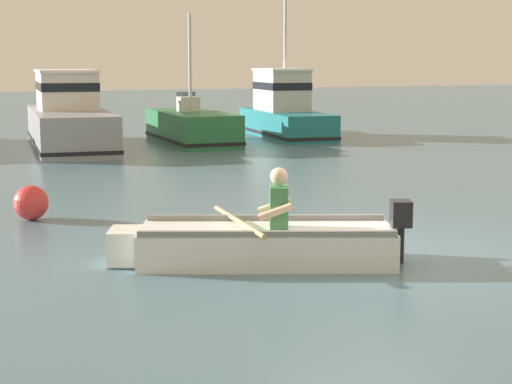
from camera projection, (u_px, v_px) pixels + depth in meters
name	position (u px, v px, depth m)	size (l,w,h in m)	color
ground_plane	(370.00, 253.00, 10.75)	(120.00, 120.00, 0.00)	slate
rowboat_with_person	(261.00, 243.00, 10.16)	(3.58, 2.39, 1.19)	white
moored_boat_grey	(69.00, 118.00, 23.70)	(2.74, 7.00, 2.22)	gray
moored_boat_green	(192.00, 128.00, 24.92)	(1.98, 4.66, 3.87)	#287042
moored_boat_teal	(284.00, 111.00, 27.22)	(2.30, 5.39, 4.72)	#1E727A
mooring_buoy	(31.00, 203.00, 12.92)	(0.55, 0.55, 0.55)	red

